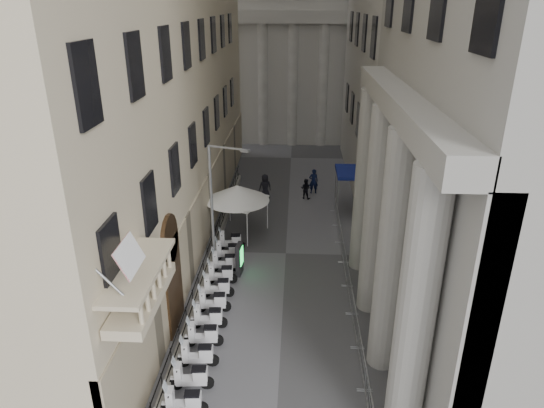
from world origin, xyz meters
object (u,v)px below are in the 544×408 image
at_px(security_tent, 232,190).
at_px(pedestrian_b, 306,189).
at_px(street_lamp, 216,199).
at_px(pedestrian_a, 314,181).
at_px(info_kiosk, 239,259).

distance_m(security_tent, pedestrian_b, 7.64).
xyz_separation_m(street_lamp, pedestrian_a, (5.65, 11.88, -3.25)).
xyz_separation_m(info_kiosk, pedestrian_a, (4.39, 12.47, 0.07)).
distance_m(street_lamp, info_kiosk, 3.60).
relative_size(pedestrian_a, pedestrian_b, 1.24).
height_order(security_tent, street_lamp, street_lamp).
relative_size(security_tent, pedestrian_b, 2.55).
relative_size(security_tent, street_lamp, 0.57).
distance_m(security_tent, pedestrian_a, 8.86).
relative_size(street_lamp, pedestrian_a, 3.63).
relative_size(street_lamp, info_kiosk, 3.95).
xyz_separation_m(pedestrian_a, pedestrian_b, (-0.63, -1.16, -0.19)).
relative_size(street_lamp, pedestrian_b, 4.50).
height_order(security_tent, pedestrian_b, security_tent).
bearing_deg(pedestrian_b, info_kiosk, 90.86).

